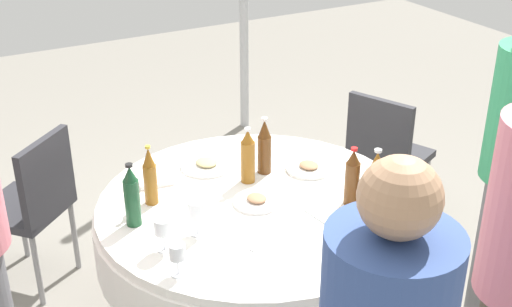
# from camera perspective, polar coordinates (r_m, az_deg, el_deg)

# --- Properties ---
(dining_table) EXTENTS (1.45, 1.45, 0.74)m
(dining_table) POSITION_cam_1_polar(r_m,az_deg,el_deg) (3.11, -0.00, -6.36)
(dining_table) COLOR white
(dining_table) RESTS_ON ground_plane
(bottle_amber_east) EXTENTS (0.07, 0.07, 0.27)m
(bottle_amber_east) POSITION_cam_1_polar(r_m,az_deg,el_deg) (3.13, -0.69, -0.28)
(bottle_amber_east) COLOR #8C5619
(bottle_amber_east) RESTS_ON dining_table
(bottle_amber_near) EXTENTS (0.06, 0.06, 0.28)m
(bottle_amber_near) POSITION_cam_1_polar(r_m,az_deg,el_deg) (2.99, -8.89, -1.96)
(bottle_amber_near) COLOR #8C5619
(bottle_amber_near) RESTS_ON dining_table
(bottle_dark_green_north) EXTENTS (0.07, 0.07, 0.29)m
(bottle_dark_green_north) POSITION_cam_1_polar(r_m,az_deg,el_deg) (2.85, -10.39, -3.58)
(bottle_dark_green_north) COLOR #194728
(bottle_dark_green_north) RESTS_ON dining_table
(bottle_brown_left) EXTENTS (0.06, 0.06, 0.28)m
(bottle_brown_left) POSITION_cam_1_polar(r_m,az_deg,el_deg) (2.98, 8.08, -2.06)
(bottle_brown_left) COLOR #593314
(bottle_brown_left) RESTS_ON dining_table
(bottle_amber_rear) EXTENTS (0.07, 0.07, 0.29)m
(bottle_amber_rear) POSITION_cam_1_polar(r_m,az_deg,el_deg) (2.96, 10.00, -2.35)
(bottle_amber_rear) COLOR #8C5619
(bottle_amber_rear) RESTS_ON dining_table
(bottle_brown_front) EXTENTS (0.07, 0.07, 0.28)m
(bottle_brown_front) POSITION_cam_1_polar(r_m,az_deg,el_deg) (3.22, 0.71, 0.52)
(bottle_brown_front) COLOR #593314
(bottle_brown_front) RESTS_ON dining_table
(wine_glass_left) EXTENTS (0.06, 0.06, 0.13)m
(wine_glass_left) POSITION_cam_1_polar(r_m,az_deg,el_deg) (2.55, -6.64, -8.36)
(wine_glass_left) COLOR white
(wine_glass_left) RESTS_ON dining_table
(wine_glass_rear) EXTENTS (0.07, 0.07, 0.14)m
(wine_glass_rear) POSITION_cam_1_polar(r_m,az_deg,el_deg) (2.68, -7.81, -6.20)
(wine_glass_rear) COLOR white
(wine_glass_rear) RESTS_ON dining_table
(wine_glass_front) EXTENTS (0.07, 0.07, 0.16)m
(wine_glass_front) POSITION_cam_1_polar(r_m,az_deg,el_deg) (2.76, -5.02, -4.88)
(wine_glass_front) COLOR white
(wine_glass_front) RESTS_ON dining_table
(plate_south) EXTENTS (0.22, 0.22, 0.04)m
(plate_south) POSITION_cam_1_polar(r_m,az_deg,el_deg) (3.30, 4.46, -1.20)
(plate_south) COLOR white
(plate_south) RESTS_ON dining_table
(plate_right) EXTENTS (0.21, 0.21, 0.04)m
(plate_right) POSITION_cam_1_polar(r_m,az_deg,el_deg) (3.01, 0.06, -4.01)
(plate_right) COLOR white
(plate_right) RESTS_ON dining_table
(plate_mid) EXTENTS (0.25, 0.25, 0.04)m
(plate_mid) POSITION_cam_1_polar(r_m,az_deg,el_deg) (3.32, -4.17, -0.96)
(plate_mid) COLOR white
(plate_mid) RESTS_ON dining_table
(knife_near) EXTENTS (0.18, 0.03, 0.00)m
(knife_near) POSITION_cam_1_polar(r_m,az_deg,el_deg) (2.66, 7.46, -9.17)
(knife_near) COLOR silver
(knife_near) RESTS_ON dining_table
(knife_north) EXTENTS (0.18, 0.04, 0.00)m
(knife_north) POSITION_cam_1_polar(r_m,az_deg,el_deg) (2.92, 5.25, -5.44)
(knife_north) COLOR silver
(knife_north) RESTS_ON dining_table
(spoon_left) EXTENTS (0.09, 0.17, 0.00)m
(spoon_left) POSITION_cam_1_polar(r_m,az_deg,el_deg) (2.77, 0.70, -7.31)
(spoon_left) COLOR silver
(spoon_left) RESTS_ON dining_table
(folded_napkin) EXTENTS (0.18, 0.18, 0.02)m
(folded_napkin) POSITION_cam_1_polar(r_m,az_deg,el_deg) (3.23, -8.56, -2.05)
(folded_napkin) COLOR white
(folded_napkin) RESTS_ON dining_table
(chair_front) EXTENTS (0.52, 0.52, 0.87)m
(chair_front) POSITION_cam_1_polar(r_m,az_deg,el_deg) (4.06, 10.81, 0.29)
(chair_front) COLOR #2D2D33
(chair_front) RESTS_ON ground_plane
(chair_west) EXTENTS (0.57, 0.57, 0.87)m
(chair_west) POSITION_cam_1_polar(r_m,az_deg,el_deg) (3.67, -18.18, -3.68)
(chair_west) COLOR #2D2D33
(chair_west) RESTS_ON ground_plane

